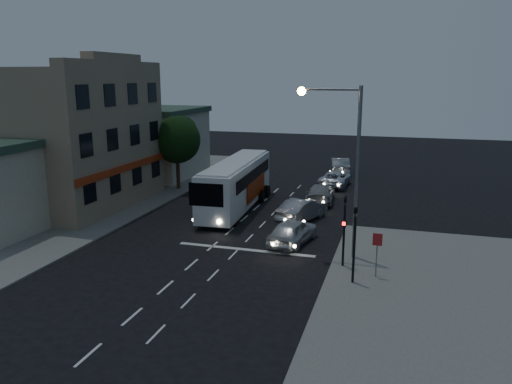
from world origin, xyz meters
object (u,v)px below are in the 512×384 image
(regulatory_sign, at_px, (377,248))
(streetlight, at_px, (345,153))
(street_tree, at_px, (177,138))
(car_sedan_b, at_px, (321,193))
(car_sedan_c, at_px, (335,178))
(car_suv, at_px, (293,231))
(car_extra, at_px, (340,166))
(traffic_signal_main, at_px, (344,222))
(traffic_signal_side, at_px, (355,236))
(car_sedan_a, at_px, (302,210))
(tour_bus, at_px, (236,183))

(regulatory_sign, height_order, streetlight, streetlight)
(streetlight, xyz_separation_m, street_tree, (-15.55, 12.82, -1.23))
(car_sedan_b, xyz_separation_m, car_sedan_c, (0.31, 6.15, -0.02))
(car_suv, bearing_deg, streetlight, 162.87)
(car_sedan_c, relative_size, car_extra, 1.02)
(streetlight, height_order, street_tree, streetlight)
(car_suv, relative_size, street_tree, 0.71)
(car_sedan_c, distance_m, regulatory_sign, 20.99)
(car_extra, height_order, streetlight, streetlight)
(streetlight, bearing_deg, traffic_signal_main, -79.80)
(car_extra, relative_size, traffic_signal_side, 1.19)
(car_suv, distance_m, regulatory_sign, 6.47)
(car_sedan_a, bearing_deg, street_tree, -9.12)
(tour_bus, height_order, street_tree, street_tree)
(car_sedan_b, distance_m, street_tree, 13.11)
(traffic_signal_side, height_order, regulatory_sign, traffic_signal_side)
(car_suv, height_order, regulatory_sign, regulatory_sign)
(car_sedan_a, bearing_deg, traffic_signal_side, 132.49)
(tour_bus, relative_size, car_sedan_a, 2.61)
(car_sedan_a, bearing_deg, car_suv, 113.44)
(car_suv, xyz_separation_m, traffic_signal_side, (3.98, -5.00, 1.68))
(traffic_signal_side, relative_size, street_tree, 0.66)
(traffic_signal_main, height_order, streetlight, streetlight)
(car_sedan_a, bearing_deg, car_sedan_b, -75.83)
(car_sedan_b, distance_m, regulatory_sign, 15.17)
(traffic_signal_main, relative_size, streetlight, 0.46)
(streetlight, bearing_deg, car_extra, 97.35)
(car_extra, bearing_deg, regulatory_sign, 89.21)
(car_extra, xyz_separation_m, streetlight, (3.10, -24.00, 4.93))
(regulatory_sign, xyz_separation_m, streetlight, (-1.96, 2.44, 4.14))
(traffic_signal_main, distance_m, traffic_signal_side, 2.10)
(car_extra, height_order, traffic_signal_main, traffic_signal_main)
(car_extra, distance_m, traffic_signal_side, 27.74)
(car_sedan_c, relative_size, traffic_signal_main, 1.21)
(car_sedan_b, bearing_deg, car_sedan_a, 81.54)
(traffic_signal_main, xyz_separation_m, traffic_signal_side, (0.70, -1.98, 0.00))
(tour_bus, relative_size, car_sedan_b, 2.42)
(car_sedan_c, height_order, traffic_signal_main, traffic_signal_main)
(car_sedan_b, bearing_deg, traffic_signal_main, 99.81)
(traffic_signal_side, bearing_deg, car_sedan_c, 99.78)
(car_extra, distance_m, streetlight, 24.69)
(street_tree, bearing_deg, car_extra, 41.89)
(traffic_signal_side, xyz_separation_m, street_tree, (-16.51, 16.22, 2.08))
(car_sedan_c, height_order, street_tree, street_tree)
(streetlight, bearing_deg, car_sedan_b, 104.38)
(car_sedan_a, distance_m, car_extra, 17.51)
(traffic_signal_main, bearing_deg, car_suv, 137.33)
(car_extra, xyz_separation_m, traffic_signal_main, (3.35, -25.42, 1.62))
(street_tree, bearing_deg, regulatory_sign, -41.08)
(car_sedan_c, bearing_deg, street_tree, 24.79)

